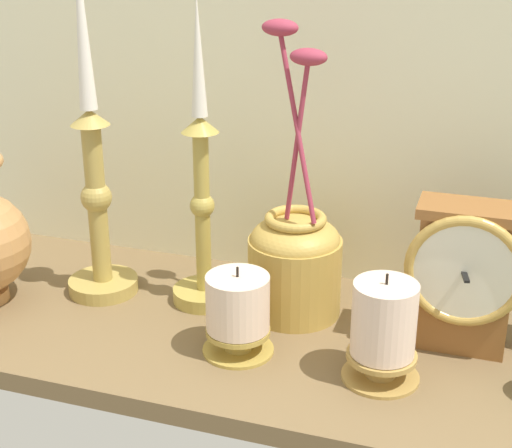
{
  "coord_description": "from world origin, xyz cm",
  "views": [
    {
      "loc": [
        27.31,
        -79.16,
        47.97
      ],
      "look_at": [
        1.28,
        0.0,
        14.0
      ],
      "focal_mm": 54.25,
      "sensor_mm": 36.0,
      "label": 1
    }
  ],
  "objects_px": {
    "candlestick_tall_left": "(95,186)",
    "candlestick_tall_center": "(202,208)",
    "brass_vase_jar": "(295,257)",
    "pillar_candle_near_clock": "(238,313)",
    "mantel_clock": "(465,275)",
    "pillar_candle_front": "(383,331)"
  },
  "relations": [
    {
      "from": "candlestick_tall_center",
      "to": "pillar_candle_near_clock",
      "type": "bearing_deg",
      "value": -51.51
    },
    {
      "from": "brass_vase_jar",
      "to": "pillar_candle_near_clock",
      "type": "distance_m",
      "value": 0.12
    },
    {
      "from": "candlestick_tall_center",
      "to": "pillar_candle_front",
      "type": "height_order",
      "value": "candlestick_tall_center"
    },
    {
      "from": "candlestick_tall_center",
      "to": "pillar_candle_near_clock",
      "type": "height_order",
      "value": "candlestick_tall_center"
    },
    {
      "from": "brass_vase_jar",
      "to": "pillar_candle_near_clock",
      "type": "relative_size",
      "value": 3.35
    },
    {
      "from": "brass_vase_jar",
      "to": "pillar_candle_near_clock",
      "type": "bearing_deg",
      "value": -107.21
    },
    {
      "from": "pillar_candle_front",
      "to": "pillar_candle_near_clock",
      "type": "height_order",
      "value": "pillar_candle_front"
    },
    {
      "from": "pillar_candle_front",
      "to": "mantel_clock",
      "type": "bearing_deg",
      "value": 51.73
    },
    {
      "from": "mantel_clock",
      "to": "candlestick_tall_center",
      "type": "height_order",
      "value": "candlestick_tall_center"
    },
    {
      "from": "candlestick_tall_left",
      "to": "pillar_candle_near_clock",
      "type": "bearing_deg",
      "value": -21.57
    },
    {
      "from": "candlestick_tall_center",
      "to": "pillar_candle_front",
      "type": "relative_size",
      "value": 3.11
    },
    {
      "from": "mantel_clock",
      "to": "pillar_candle_front",
      "type": "xyz_separation_m",
      "value": [
        -0.08,
        -0.1,
        -0.03
      ]
    },
    {
      "from": "candlestick_tall_left",
      "to": "pillar_candle_front",
      "type": "distance_m",
      "value": 0.41
    },
    {
      "from": "pillar_candle_near_clock",
      "to": "candlestick_tall_left",
      "type": "bearing_deg",
      "value": 158.43
    },
    {
      "from": "mantel_clock",
      "to": "candlestick_tall_left",
      "type": "bearing_deg",
      "value": -179.68
    },
    {
      "from": "brass_vase_jar",
      "to": "pillar_candle_front",
      "type": "height_order",
      "value": "brass_vase_jar"
    },
    {
      "from": "candlestick_tall_left",
      "to": "candlestick_tall_center",
      "type": "relative_size",
      "value": 1.18
    },
    {
      "from": "mantel_clock",
      "to": "pillar_candle_front",
      "type": "distance_m",
      "value": 0.13
    },
    {
      "from": "pillar_candle_front",
      "to": "brass_vase_jar",
      "type": "bearing_deg",
      "value": 138.24
    },
    {
      "from": "candlestick_tall_center",
      "to": "brass_vase_jar",
      "type": "xyz_separation_m",
      "value": [
        0.12,
        0.01,
        -0.06
      ]
    },
    {
      "from": "brass_vase_jar",
      "to": "candlestick_tall_left",
      "type": "bearing_deg",
      "value": -174.41
    },
    {
      "from": "brass_vase_jar",
      "to": "pillar_candle_front",
      "type": "bearing_deg",
      "value": -41.76
    }
  ]
}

